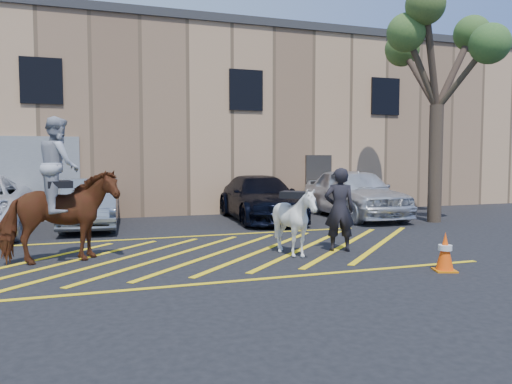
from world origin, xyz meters
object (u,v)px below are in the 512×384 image
object	(u,v)px
car_white_suv	(354,193)
car_blue_suv	(260,198)
handler	(339,210)
mounted_bay	(60,205)
saddled_white	(294,221)
traffic_cone	(445,252)
tree	(438,45)
car_silver_sedan	(91,203)

from	to	relation	value
car_white_suv	car_blue_suv	bearing A→B (deg)	174.33
handler	mounted_bay	bearing A→B (deg)	10.90
car_blue_suv	mounted_bay	distance (m)	7.95
mounted_bay	handler	bearing A→B (deg)	-6.68
saddled_white	traffic_cone	world-z (taller)	saddled_white
mounted_bay	traffic_cone	xyz separation A→B (m)	(6.79, -3.10, -0.81)
traffic_cone	handler	bearing A→B (deg)	110.64
saddled_white	car_white_suv	bearing A→B (deg)	49.98
handler	tree	bearing A→B (deg)	-129.20
car_silver_sedan	saddled_white	bearing A→B (deg)	-51.80
saddled_white	car_blue_suv	bearing A→B (deg)	77.38
car_silver_sedan	tree	size ratio (longest dim) A/B	0.61
car_silver_sedan	traffic_cone	xyz separation A→B (m)	(6.15, -8.22, -0.36)
car_white_suv	handler	size ratio (longest dim) A/B	2.73
mounted_bay	tree	distance (m)	12.47
mounted_bay	traffic_cone	size ratio (longest dim) A/B	3.99
mounted_bay	saddled_white	size ratio (longest dim) A/B	1.63
tree	car_silver_sedan	bearing A→B (deg)	167.85
mounted_bay	traffic_cone	world-z (taller)	mounted_bay
car_white_suv	mounted_bay	bearing A→B (deg)	-151.79
car_blue_suv	mounted_bay	bearing A→B (deg)	-136.03
car_silver_sedan	mounted_bay	world-z (taller)	mounted_bay
saddled_white	tree	size ratio (longest dim) A/B	0.24
car_blue_suv	car_white_suv	size ratio (longest dim) A/B	1.00
saddled_white	handler	bearing A→B (deg)	9.11
tree	saddled_white	bearing A→B (deg)	-150.48
car_blue_suv	traffic_cone	size ratio (longest dim) A/B	7.02
car_blue_suv	handler	distance (m)	5.83
tree	handler	bearing A→B (deg)	-146.78
car_white_suv	handler	distance (m)	6.44
car_blue_suv	tree	bearing A→B (deg)	-20.05
mounted_bay	saddled_white	bearing A→B (deg)	-10.57
traffic_cone	car_white_suv	bearing A→B (deg)	71.53
mounted_bay	car_blue_suv	bearing A→B (deg)	40.30
car_blue_suv	car_white_suv	bearing A→B (deg)	-3.60
car_white_suv	tree	bearing A→B (deg)	-43.26
car_silver_sedan	saddled_white	xyz separation A→B (m)	(4.07, -6.01, 0.02)
car_blue_suv	saddled_white	distance (m)	6.16
car_blue_suv	car_silver_sedan	bearing A→B (deg)	-176.28
car_silver_sedan	mounted_bay	bearing A→B (deg)	-92.99
handler	mounted_bay	distance (m)	5.93
tree	car_white_suv	bearing A→B (deg)	135.14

